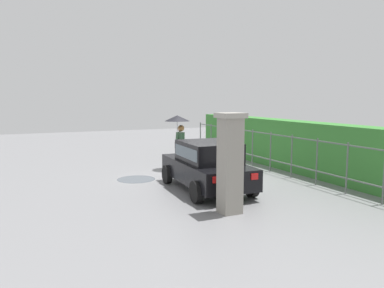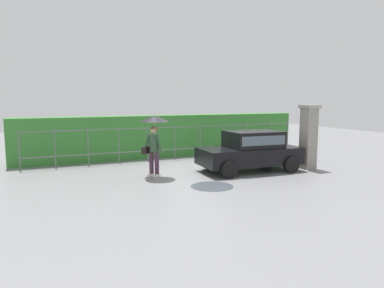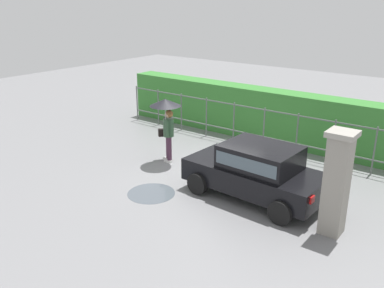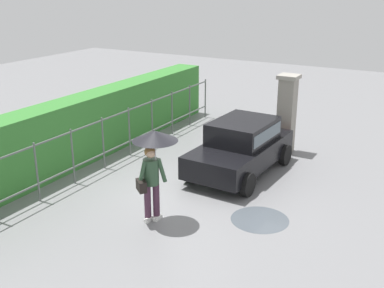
# 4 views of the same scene
# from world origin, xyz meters

# --- Properties ---
(ground_plane) EXTENTS (40.00, 40.00, 0.00)m
(ground_plane) POSITION_xyz_m (0.00, 0.00, 0.00)
(ground_plane) COLOR slate
(car) EXTENTS (3.80, 2.00, 1.48)m
(car) POSITION_xyz_m (1.95, -0.65, 0.80)
(car) COLOR black
(car) RESTS_ON ground
(pedestrian) EXTENTS (0.98, 0.98, 2.10)m
(pedestrian) POSITION_xyz_m (-1.58, -0.13, 1.57)
(pedestrian) COLOR #47283D
(pedestrian) RESTS_ON ground
(gate_pillar) EXTENTS (0.60, 0.60, 2.42)m
(gate_pillar) POSITION_xyz_m (4.19, -1.16, 1.24)
(gate_pillar) COLOR gray
(gate_pillar) RESTS_ON ground
(fence_section) EXTENTS (12.32, 0.05, 1.50)m
(fence_section) POSITION_xyz_m (0.31, 2.84, 0.83)
(fence_section) COLOR #59605B
(fence_section) RESTS_ON ground
(hedge_row) EXTENTS (13.27, 0.90, 1.90)m
(hedge_row) POSITION_xyz_m (0.31, 3.85, 0.95)
(hedge_row) COLOR #387F33
(hedge_row) RESTS_ON ground
(puddle_near) EXTENTS (1.31, 1.31, 0.00)m
(puddle_near) POSITION_xyz_m (-0.42, -2.17, 0.00)
(puddle_near) COLOR #4C545B
(puddle_near) RESTS_ON ground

